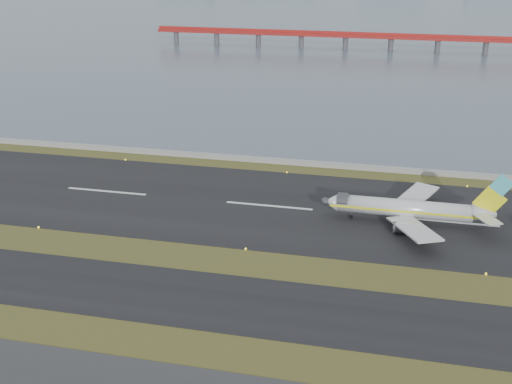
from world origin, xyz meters
TOP-DOWN VIEW (x-y plane):
  - ground at (0.00, 0.00)m, footprint 1000.00×1000.00m
  - taxiway_strip at (0.00, -12.00)m, footprint 1000.00×18.00m
  - runway_strip at (0.00, 30.00)m, footprint 1000.00×45.00m
  - seawall at (0.00, 60.00)m, footprint 1000.00×2.50m
  - bay_water at (0.00, 460.00)m, footprint 1400.00×800.00m
  - red_pier at (20.00, 250.00)m, footprint 260.00×5.00m
  - airliner at (31.33, 27.27)m, footprint 38.52×32.89m

SIDE VIEW (x-z plane):
  - ground at x=0.00m, z-range 0.00..0.00m
  - bay_water at x=0.00m, z-range -0.65..0.65m
  - taxiway_strip at x=0.00m, z-range 0.00..0.10m
  - runway_strip at x=0.00m, z-range 0.00..0.10m
  - seawall at x=0.00m, z-range 0.00..1.00m
  - airliner at x=31.33m, z-range -2.94..9.86m
  - red_pier at x=20.00m, z-range 2.18..12.38m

